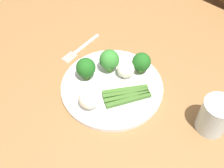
{
  "coord_description": "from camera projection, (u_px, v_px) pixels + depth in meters",
  "views": [
    {
      "loc": [
        -0.29,
        0.41,
        1.37
      ],
      "look_at": [
        0.05,
        0.04,
        0.77
      ],
      "focal_mm": 43.46,
      "sensor_mm": 36.0,
      "label": 1
    }
  ],
  "objects": [
    {
      "name": "broccoli_right",
      "position": [
        109.0,
        60.0,
        0.79
      ],
      "size": [
        0.06,
        0.06,
        0.07
      ],
      "color": "#609E3D",
      "rests_on": "plate"
    },
    {
      "name": "cauliflower_front",
      "position": [
        89.0,
        99.0,
        0.72
      ],
      "size": [
        0.06,
        0.06,
        0.06
      ],
      "primitive_type": "sphere",
      "color": "white",
      "rests_on": "plate"
    },
    {
      "name": "plate",
      "position": [
        112.0,
        87.0,
        0.79
      ],
      "size": [
        0.3,
        0.3,
        0.01
      ],
      "primitive_type": "cylinder",
      "color": "white",
      "rests_on": "dining_table"
    },
    {
      "name": "dining_table",
      "position": [
        133.0,
        108.0,
        0.86
      ],
      "size": [
        1.38,
        1.08,
        0.75
      ],
      "color": "olive",
      "rests_on": "ground_plane"
    },
    {
      "name": "broccoli_near_center",
      "position": [
        141.0,
        62.0,
        0.79
      ],
      "size": [
        0.06,
        0.06,
        0.07
      ],
      "color": "#4C7F2B",
      "rests_on": "plate"
    },
    {
      "name": "water_glass",
      "position": [
        215.0,
        116.0,
        0.68
      ],
      "size": [
        0.08,
        0.08,
        0.1
      ],
      "primitive_type": "cylinder",
      "color": "silver",
      "rests_on": "dining_table"
    },
    {
      "name": "broccoli_outer_edge",
      "position": [
        86.0,
        68.0,
        0.78
      ],
      "size": [
        0.06,
        0.06,
        0.07
      ],
      "color": "#4C7F2B",
      "rests_on": "plate"
    },
    {
      "name": "fork",
      "position": [
        81.0,
        48.0,
        0.91
      ],
      "size": [
        0.03,
        0.17,
        0.0
      ],
      "rotation": [
        0.0,
        0.0,
        1.65
      ],
      "color": "silver",
      "rests_on": "dining_table"
    },
    {
      "name": "asparagus_bundle",
      "position": [
        127.0,
        95.0,
        0.76
      ],
      "size": [
        0.11,
        0.14,
        0.01
      ],
      "rotation": [
        0.0,
        0.0,
        0.97
      ],
      "color": "#3D6626",
      "rests_on": "plate"
    },
    {
      "name": "cauliflower_edge",
      "position": [
        126.0,
        69.0,
        0.79
      ],
      "size": [
        0.05,
        0.05,
        0.05
      ],
      "primitive_type": "sphere",
      "color": "white",
      "rests_on": "plate"
    }
  ]
}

